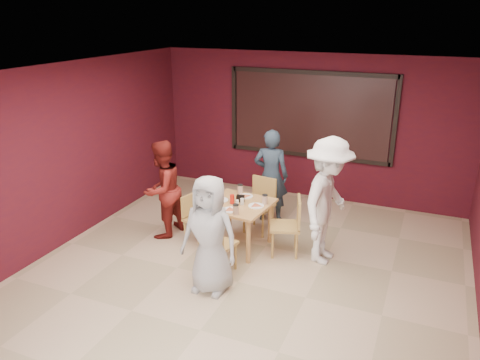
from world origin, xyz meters
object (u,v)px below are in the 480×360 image
at_px(diner_right, 328,201).
at_px(chair_right, 290,223).
at_px(chair_back, 261,201).
at_px(diner_back, 271,176).
at_px(chair_left, 195,215).
at_px(diner_left, 162,189).
at_px(dining_table, 238,208).
at_px(diner_front, 210,235).
at_px(chair_front, 216,242).

bearing_deg(diner_right, chair_right, 98.57).
height_order(chair_back, chair_right, chair_right).
height_order(chair_back, diner_back, diner_back).
relative_size(chair_left, diner_left, 0.48).
bearing_deg(dining_table, chair_left, -174.91).
distance_m(diner_left, diner_right, 2.65).
distance_m(chair_left, diner_back, 1.54).
bearing_deg(diner_front, diner_left, 141.41).
xyz_separation_m(chair_front, diner_front, (0.10, -0.38, 0.31)).
bearing_deg(diner_right, dining_table, 101.77).
relative_size(chair_back, diner_back, 0.55).
relative_size(chair_front, chair_right, 0.95).
bearing_deg(chair_left, diner_left, -177.90).
distance_m(chair_left, diner_right, 2.14).
bearing_deg(chair_right, chair_front, -128.77).
height_order(chair_right, diner_left, diner_left).
distance_m(chair_back, chair_left, 1.14).
xyz_separation_m(chair_left, diner_right, (2.07, 0.19, 0.51)).
relative_size(chair_back, diner_front, 0.57).
distance_m(diner_back, diner_left, 1.88).
relative_size(chair_right, diner_left, 0.57).
height_order(diner_front, diner_back, diner_back).
relative_size(chair_front, diner_left, 0.54).
height_order(chair_right, diner_back, diner_back).
bearing_deg(diner_back, dining_table, 75.00).
height_order(chair_right, diner_right, diner_right).
bearing_deg(diner_back, chair_right, 114.18).
xyz_separation_m(chair_left, diner_left, (-0.57, -0.02, 0.36)).
bearing_deg(diner_back, chair_front, 78.47).
bearing_deg(diner_back, chair_back, 78.92).
bearing_deg(chair_back, diner_back, 87.79).
relative_size(chair_back, diner_left, 0.57).
relative_size(chair_left, diner_front, 0.48).
bearing_deg(chair_right, dining_table, -172.71).
bearing_deg(dining_table, chair_front, -88.00).
xyz_separation_m(chair_back, diner_front, (0.03, -1.96, 0.29)).
xyz_separation_m(diner_front, diner_back, (-0.01, 2.40, 0.02)).
bearing_deg(diner_left, chair_right, 102.32).
bearing_deg(dining_table, diner_right, 5.18).
bearing_deg(chair_front, chair_right, 51.23).
bearing_deg(chair_back, dining_table, -98.50).
distance_m(dining_table, diner_left, 1.31).
relative_size(dining_table, chair_back, 1.13).
relative_size(diner_front, diner_back, 0.97).
height_order(chair_left, chair_right, chair_right).
height_order(chair_back, diner_front, diner_front).
bearing_deg(diner_right, diner_back, 56.40).
bearing_deg(chair_right, chair_left, -173.75).
relative_size(dining_table, diner_right, 0.54).
bearing_deg(dining_table, chair_back, 81.50).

